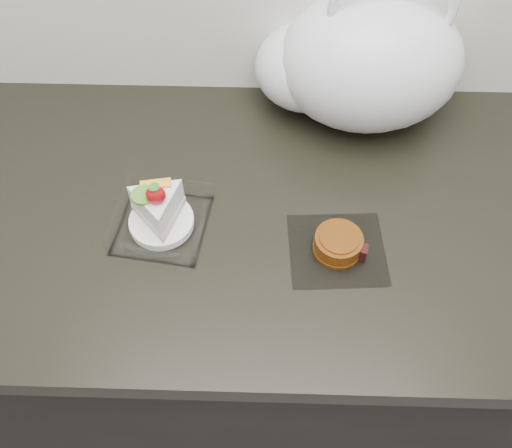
% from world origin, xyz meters
% --- Properties ---
extents(counter, '(2.04, 0.64, 0.90)m').
position_xyz_m(counter, '(0.00, 1.69, 0.45)').
color(counter, black).
rests_on(counter, ground).
extents(cake_tray, '(0.16, 0.16, 0.11)m').
position_xyz_m(cake_tray, '(-0.19, 1.65, 0.93)').
color(cake_tray, white).
rests_on(cake_tray, counter).
extents(mooncake_wrap, '(0.16, 0.15, 0.04)m').
position_xyz_m(mooncake_wrap, '(0.10, 1.61, 0.91)').
color(mooncake_wrap, white).
rests_on(mooncake_wrap, counter).
extents(plastic_bag, '(0.38, 0.27, 0.30)m').
position_xyz_m(plastic_bag, '(0.14, 1.93, 1.02)').
color(plastic_bag, white).
rests_on(plastic_bag, counter).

